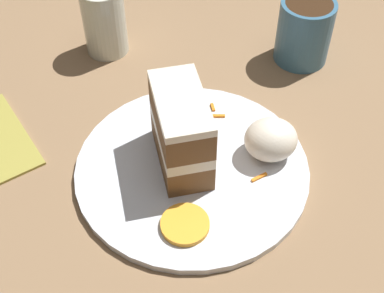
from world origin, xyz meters
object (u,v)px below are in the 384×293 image
object	(u,v)px
cream_dollop	(271,140)
orange_garnish	(185,224)
drinking_glass	(105,25)
plate	(192,169)
coffee_mug	(305,29)
cake_slice	(181,130)

from	to	relation	value
cream_dollop	orange_garnish	world-z (taller)	cream_dollop
drinking_glass	cream_dollop	bearing A→B (deg)	129.21
plate	orange_garnish	world-z (taller)	orange_garnish
plate	drinking_glass	distance (m)	0.29
coffee_mug	drinking_glass	bearing A→B (deg)	-9.94
cream_dollop	drinking_glass	size ratio (longest dim) A/B	0.62
plate	cream_dollop	bearing A→B (deg)	-173.92
plate	cake_slice	bearing A→B (deg)	-48.36
cake_slice	orange_garnish	bearing A→B (deg)	-100.06
cream_dollop	cake_slice	bearing A→B (deg)	-1.23
cake_slice	orange_garnish	size ratio (longest dim) A/B	2.13
plate	orange_garnish	xyz separation A→B (m)	(0.02, 0.09, 0.01)
cream_dollop	coffee_mug	xyz separation A→B (m)	(-0.09, -0.20, 0.02)
cake_slice	coffee_mug	world-z (taller)	cake_slice
coffee_mug	cake_slice	bearing A→B (deg)	44.45
drinking_glass	coffee_mug	size ratio (longest dim) A/B	1.10
orange_garnish	cake_slice	bearing A→B (deg)	-93.18
orange_garnish	cream_dollop	bearing A→B (deg)	-139.78
plate	cream_dollop	size ratio (longest dim) A/B	4.39
cream_dollop	drinking_glass	xyz separation A→B (m)	(0.21, -0.25, 0.01)
drinking_glass	orange_garnish	bearing A→B (deg)	104.17
cream_dollop	drinking_glass	world-z (taller)	drinking_glass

